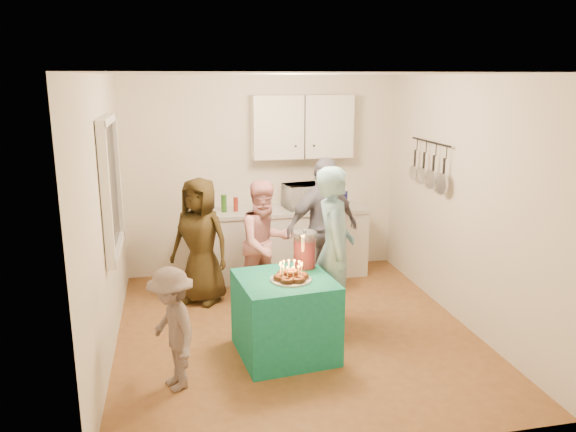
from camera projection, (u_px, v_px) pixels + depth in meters
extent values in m
plane|color=brown|center=(295.00, 331.00, 5.84)|extent=(4.00, 4.00, 0.00)
plane|color=white|center=(296.00, 74.00, 5.22)|extent=(4.00, 4.00, 0.00)
plane|color=silver|center=(263.00, 176.00, 7.43)|extent=(3.60, 3.60, 0.00)
plane|color=silver|center=(105.00, 219.00, 5.17)|extent=(4.00, 4.00, 0.00)
plane|color=silver|center=(462.00, 202.00, 5.89)|extent=(4.00, 4.00, 0.00)
cube|color=black|center=(110.00, 186.00, 5.40)|extent=(0.04, 1.00, 1.20)
cube|color=white|center=(282.00, 244.00, 7.39)|extent=(2.20, 0.58, 0.86)
cube|color=beige|center=(282.00, 211.00, 7.29)|extent=(2.24, 0.62, 0.05)
cube|color=white|center=(302.00, 127.00, 7.23)|extent=(1.30, 0.30, 0.80)
cube|color=black|center=(428.00, 164.00, 6.47)|extent=(0.12, 1.00, 0.60)
imported|color=white|center=(306.00, 196.00, 7.31)|extent=(0.62, 0.47, 0.31)
cube|color=#127D61|center=(285.00, 316.00, 5.28)|extent=(0.94, 0.94, 0.76)
cylinder|color=red|center=(305.00, 251.00, 5.45)|extent=(0.22, 0.22, 0.34)
imported|color=#88B8C5|center=(334.00, 250.00, 5.71)|extent=(0.54, 0.70, 1.72)
imported|color=#523F17|center=(200.00, 241.00, 6.46)|extent=(0.86, 0.79, 1.48)
imported|color=#D97181|center=(265.00, 243.00, 6.39)|extent=(0.86, 0.77, 1.46)
imported|color=black|center=(323.00, 229.00, 6.56)|extent=(1.07, 0.73, 1.68)
imported|color=#62534E|center=(172.00, 329.00, 4.66)|extent=(0.61, 0.78, 1.07)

